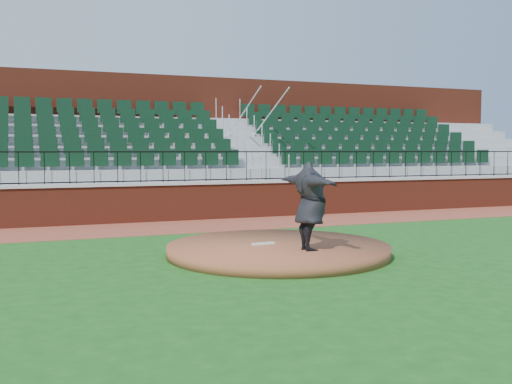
% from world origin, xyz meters
% --- Properties ---
extents(ground, '(90.00, 90.00, 0.00)m').
position_xyz_m(ground, '(0.00, 0.00, 0.00)').
color(ground, '#174E16').
rests_on(ground, ground).
extents(warning_track, '(34.00, 3.20, 0.01)m').
position_xyz_m(warning_track, '(0.00, 5.40, 0.01)').
color(warning_track, brown).
rests_on(warning_track, ground).
extents(field_wall, '(34.00, 0.35, 1.20)m').
position_xyz_m(field_wall, '(0.00, 7.00, 0.60)').
color(field_wall, maroon).
rests_on(field_wall, ground).
extents(wall_cap, '(34.00, 0.45, 0.10)m').
position_xyz_m(wall_cap, '(0.00, 7.00, 1.25)').
color(wall_cap, '#B7B7B7').
rests_on(wall_cap, field_wall).
extents(wall_railing, '(34.00, 0.05, 1.00)m').
position_xyz_m(wall_railing, '(0.00, 7.00, 1.80)').
color(wall_railing, black).
rests_on(wall_railing, wall_cap).
extents(seating_stands, '(34.00, 5.10, 4.60)m').
position_xyz_m(seating_stands, '(0.00, 9.72, 2.30)').
color(seating_stands, gray).
rests_on(seating_stands, ground).
extents(concourse_wall, '(34.00, 0.50, 5.50)m').
position_xyz_m(concourse_wall, '(0.00, 12.52, 2.75)').
color(concourse_wall, maroon).
rests_on(concourse_wall, ground).
extents(pitchers_mound, '(4.95, 4.95, 0.25)m').
position_xyz_m(pitchers_mound, '(-0.18, -0.28, 0.12)').
color(pitchers_mound, brown).
rests_on(pitchers_mound, ground).
extents(pitching_rubber, '(0.54, 0.18, 0.04)m').
position_xyz_m(pitching_rubber, '(-0.49, -0.18, 0.27)').
color(pitching_rubber, silver).
rests_on(pitching_rubber, pitchers_mound).
extents(pitcher, '(0.64, 2.30, 1.86)m').
position_xyz_m(pitcher, '(0.11, -1.27, 1.18)').
color(pitcher, black).
rests_on(pitcher, pitchers_mound).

